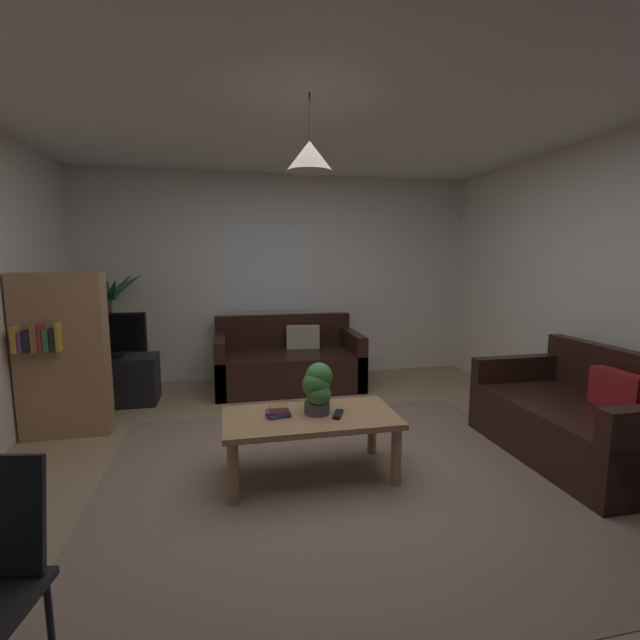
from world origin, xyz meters
The scene contains 19 objects.
floor centered at (0.00, 0.00, -0.01)m, with size 4.86×5.23×0.02m, color #9E8466.
rug centered at (0.00, -0.20, 0.00)m, with size 3.16×2.87×0.01m, color gray.
wall_back centered at (0.00, 2.64, 1.27)m, with size 4.98×0.06×2.54m, color silver.
wall_right centered at (2.46, 0.00, 1.27)m, with size 0.06×5.23×2.54m, color silver.
ceiling centered at (0.00, 0.00, 2.55)m, with size 4.86×5.23×0.02m, color white.
window_pane centered at (-0.17, 2.61, 1.38)m, with size 1.13×0.01×1.07m, color white.
couch_under_window centered at (0.00, 2.10, 0.27)m, with size 1.67×0.90×0.82m.
couch_right_side centered at (1.92, -0.21, 0.27)m, with size 0.90×1.47×0.82m.
coffee_table centered at (-0.15, -0.08, 0.38)m, with size 1.19×0.61×0.44m.
book_on_table_0 centered at (-0.37, -0.05, 0.46)m, with size 0.15×0.12×0.02m, color #2D4C8C.
book_on_table_1 centered at (-0.37, -0.06, 0.48)m, with size 0.16×0.10×0.02m, color #72387F.
book_on_table_2 centered at (-0.37, -0.04, 0.51)m, with size 0.12×0.12×0.03m, color #99663F.
remote_on_table_0 centered at (0.03, -0.13, 0.46)m, with size 0.05×0.16×0.02m, color black.
potted_plant_on_table centered at (-0.09, -0.04, 0.63)m, with size 0.22×0.22×0.35m.
tv_stand centered at (-1.88, 1.86, 0.25)m, with size 0.90×0.44×0.50m, color black.
tv centered at (-1.88, 1.84, 0.74)m, with size 0.73×0.16×0.46m.
potted_palm_corner centered at (-1.98, 2.33, 0.67)m, with size 0.83×0.72×1.38m.
bookshelf_corner centered at (-2.06, 1.08, 0.71)m, with size 0.70×0.31×1.40m.
pendant_lamp centered at (-0.15, -0.08, 2.16)m, with size 0.30×0.30×0.48m.
Camera 1 is at (-0.70, -2.93, 1.52)m, focal length 24.65 mm.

